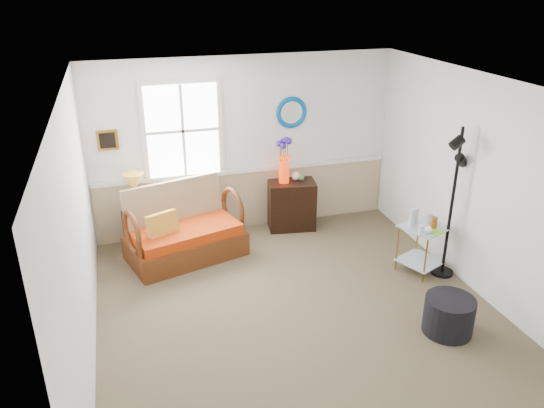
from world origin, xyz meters
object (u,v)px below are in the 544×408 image
object	(u,v)px
loveseat	(184,224)
lamp_stand	(138,229)
ottoman	(449,315)
floor_lamp	(452,204)
cabinet	(291,205)
side_table	(421,249)

from	to	relation	value
loveseat	lamp_stand	xyz separation A→B (m)	(-0.61, 0.48, -0.22)
loveseat	ottoman	xyz separation A→B (m)	(2.49, -2.51, -0.29)
lamp_stand	ottoman	size ratio (longest dim) A/B	1.03
loveseat	floor_lamp	size ratio (longest dim) A/B	0.77
loveseat	cabinet	xyz separation A→B (m)	(1.69, 0.47, -0.13)
lamp_stand	floor_lamp	size ratio (longest dim) A/B	0.28
floor_lamp	cabinet	bearing A→B (deg)	124.67
side_table	ottoman	bearing A→B (deg)	-107.82
loveseat	floor_lamp	bearing A→B (deg)	-40.35
side_table	floor_lamp	world-z (taller)	floor_lamp
loveseat	floor_lamp	xyz separation A→B (m)	(3.15, -1.42, 0.49)
cabinet	ottoman	world-z (taller)	cabinet
floor_lamp	lamp_stand	bearing A→B (deg)	150.24
loveseat	side_table	distance (m)	3.16
side_table	cabinet	bearing A→B (deg)	124.63
lamp_stand	floor_lamp	xyz separation A→B (m)	(3.76, -1.90, 0.71)
floor_lamp	ottoman	size ratio (longest dim) A/B	3.67
cabinet	side_table	bearing A→B (deg)	-46.52
loveseat	side_table	size ratio (longest dim) A/B	2.36
lamp_stand	side_table	xyz separation A→B (m)	(3.51, -1.75, 0.05)
lamp_stand	cabinet	size ratio (longest dim) A/B	0.74
loveseat	lamp_stand	distance (m)	0.81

